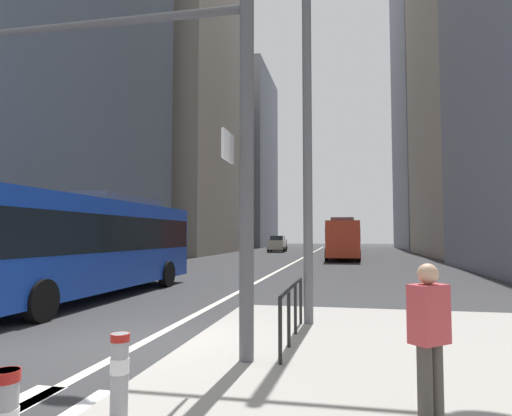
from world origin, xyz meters
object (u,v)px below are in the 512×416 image
sedan_white_oncoming (38,263)px  pedestrian_waiting (429,334)px  city_bus_blue_oncoming (87,241)px  car_receding_near (349,243)px  street_lamp_post (307,86)px  traffic_signal_gantry (134,107)px  city_bus_red_receding (342,237)px  bollard_left (120,371)px  car_oncoming_far (277,244)px  car_receding_far (337,244)px  car_oncoming_mid (278,243)px

sedan_white_oncoming → pedestrian_waiting: sedan_white_oncoming is taller
city_bus_blue_oncoming → car_receding_near: (8.52, 47.52, -0.85)m
car_receding_near → street_lamp_post: 50.99m
car_receding_near → traffic_signal_gantry: size_ratio=0.71×
traffic_signal_gantry → pedestrian_waiting: size_ratio=3.80×
city_bus_red_receding → bollard_left: city_bus_red_receding is taller
car_oncoming_far → sedan_white_oncoming: bearing=-94.8°
street_lamp_post → bollard_left: street_lamp_post is taller
car_receding_far → street_lamp_post: bearing=-89.8°
car_receding_far → street_lamp_post: street_lamp_post is taller
traffic_signal_gantry → bollard_left: bearing=-65.4°
car_receding_far → car_oncoming_far: 7.28m
city_bus_blue_oncoming → car_receding_near: 48.28m
sedan_white_oncoming → car_oncoming_mid: 44.42m
sedan_white_oncoming → traffic_signal_gantry: size_ratio=0.72×
car_receding_near → bollard_left: car_receding_near is taller
car_receding_far → bollard_left: bearing=-91.5°
city_bus_blue_oncoming → pedestrian_waiting: 12.02m
street_lamp_post → traffic_signal_gantry: bearing=-130.2°
city_bus_blue_oncoming → traffic_signal_gantry: 8.20m
car_oncoming_mid → car_receding_far: 9.01m
traffic_signal_gantry → bollard_left: (1.05, -2.29, -3.46)m
traffic_signal_gantry → street_lamp_post: bearing=49.8°
street_lamp_post → bollard_left: size_ratio=9.32×
sedan_white_oncoming → street_lamp_post: 12.43m
sedan_white_oncoming → car_receding_far: 41.34m
bollard_left → city_bus_blue_oncoming: bearing=124.1°
car_receding_near → car_oncoming_far: 11.22m
city_bus_blue_oncoming → city_bus_red_receding: (7.81, 25.38, -0.00)m
city_bus_red_receding → street_lamp_post: size_ratio=1.35×
sedan_white_oncoming → car_receding_far: size_ratio=0.96×
city_bus_red_receding → sedan_white_oncoming: bearing=-115.0°
sedan_white_oncoming → pedestrian_waiting: size_ratio=2.73×
car_oncoming_far → traffic_signal_gantry: bearing=-84.2°
city_bus_red_receding → car_receding_near: bearing=88.2°
car_oncoming_far → city_bus_red_receding: bearing=-62.3°
city_bus_blue_oncoming → street_lamp_post: bearing=-24.1°
city_bus_red_receding → bollard_left: 34.04m
street_lamp_post → bollard_left: bearing=-105.8°
car_oncoming_mid → traffic_signal_gantry: 52.91m
city_bus_blue_oncoming → bollard_left: (5.81, -8.58, -1.21)m
city_bus_red_receding → street_lamp_post: street_lamp_post is taller
car_oncoming_mid → pedestrian_waiting: (9.71, -54.27, 0.03)m
car_receding_far → pedestrian_waiting: size_ratio=2.84×
city_bus_red_receding → car_receding_far: bearing=92.4°
city_bus_red_receding → car_receding_far: 16.59m
car_oncoming_mid → street_lamp_post: size_ratio=0.56×
car_receding_far → street_lamp_post: (0.20, -45.20, 4.29)m
city_bus_red_receding → traffic_signal_gantry: size_ratio=1.80×
sedan_white_oncoming → bollard_left: bearing=-49.4°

